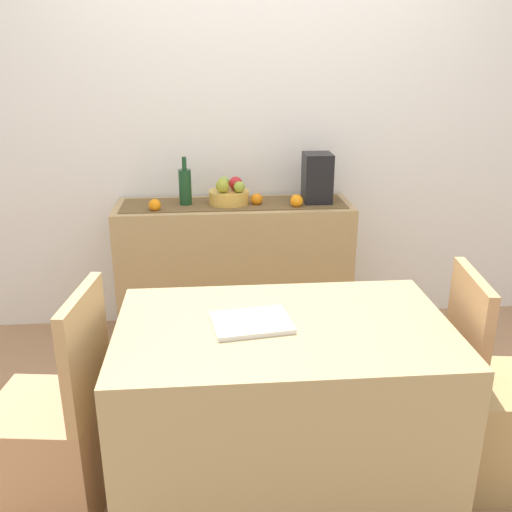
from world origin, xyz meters
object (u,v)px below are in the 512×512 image
(coffee_maker, at_px, (317,178))
(chair_by_corner, at_px, (496,421))
(sideboard_console, at_px, (235,271))
(dining_table, at_px, (282,410))
(open_book, at_px, (251,323))
(fruit_bowl, at_px, (229,197))
(chair_near_window, at_px, (54,445))
(wine_bottle, at_px, (185,187))

(coffee_maker, distance_m, chair_by_corner, 1.62)
(sideboard_console, height_order, dining_table, sideboard_console)
(dining_table, height_order, open_book, open_book)
(sideboard_console, relative_size, open_book, 4.92)
(fruit_bowl, relative_size, open_book, 0.83)
(chair_by_corner, bearing_deg, coffee_maker, 110.47)
(chair_near_window, bearing_deg, open_book, 0.66)
(sideboard_console, relative_size, wine_bottle, 4.91)
(sideboard_console, relative_size, chair_by_corner, 1.53)
(sideboard_console, distance_m, wine_bottle, 0.60)
(chair_by_corner, bearing_deg, dining_table, -179.87)
(coffee_maker, relative_size, chair_by_corner, 0.32)
(coffee_maker, bearing_deg, sideboard_console, 180.00)
(sideboard_console, distance_m, coffee_maker, 0.74)
(open_book, bearing_deg, dining_table, -11.22)
(wine_bottle, relative_size, dining_table, 0.23)
(coffee_maker, bearing_deg, wine_bottle, 180.00)
(fruit_bowl, height_order, dining_table, fruit_bowl)
(fruit_bowl, relative_size, wine_bottle, 0.83)
(wine_bottle, relative_size, coffee_maker, 0.97)
(sideboard_console, bearing_deg, coffee_maker, 0.00)
(sideboard_console, height_order, open_book, sideboard_console)
(fruit_bowl, relative_size, chair_near_window, 0.26)
(sideboard_console, distance_m, chair_near_window, 1.57)
(fruit_bowl, xyz_separation_m, chair_near_window, (-0.73, -1.36, -0.62))
(wine_bottle, relative_size, chair_by_corner, 0.31)
(sideboard_console, height_order, chair_by_corner, chair_by_corner)
(wine_bottle, distance_m, chair_near_window, 1.60)
(fruit_bowl, bearing_deg, wine_bottle, 180.00)
(dining_table, relative_size, chair_by_corner, 1.36)
(wine_bottle, distance_m, coffee_maker, 0.77)
(open_book, relative_size, chair_by_corner, 0.31)
(wine_bottle, bearing_deg, chair_by_corner, -46.89)
(wine_bottle, distance_m, chair_by_corner, 1.98)
(chair_by_corner, bearing_deg, sideboard_console, 126.18)
(wine_bottle, bearing_deg, dining_table, -73.81)
(dining_table, bearing_deg, chair_near_window, -179.87)
(sideboard_console, height_order, fruit_bowl, fruit_bowl)
(fruit_bowl, distance_m, coffee_maker, 0.53)
(dining_table, relative_size, open_book, 4.38)
(fruit_bowl, xyz_separation_m, chair_by_corner, (1.02, -1.36, -0.62))
(wine_bottle, relative_size, chair_near_window, 0.31)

